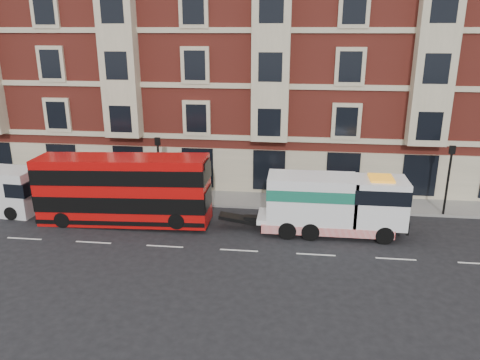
# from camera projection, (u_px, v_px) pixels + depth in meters

# --- Properties ---
(ground) EXTENTS (120.00, 120.00, 0.00)m
(ground) POSITION_uv_depth(u_px,v_px,m) (239.00, 250.00, 24.54)
(ground) COLOR black
(ground) RESTS_ON ground
(sidewalk) EXTENTS (90.00, 3.00, 0.15)m
(sidewalk) POSITION_uv_depth(u_px,v_px,m) (253.00, 200.00, 31.60)
(sidewalk) COLOR slate
(sidewalk) RESTS_ON ground
(victorian_terrace) EXTENTS (45.00, 12.00, 20.40)m
(victorian_terrace) POSITION_uv_depth(u_px,v_px,m) (270.00, 43.00, 35.54)
(victorian_terrace) COLOR maroon
(victorian_terrace) RESTS_ON ground
(lamp_post_west) EXTENTS (0.35, 0.15, 4.35)m
(lamp_post_west) POSITION_uv_depth(u_px,v_px,m) (159.00, 165.00, 30.25)
(lamp_post_west) COLOR black
(lamp_post_west) RESTS_ON sidewalk
(lamp_post_east) EXTENTS (0.35, 0.15, 4.35)m
(lamp_post_east) POSITION_uv_depth(u_px,v_px,m) (449.00, 175.00, 28.19)
(lamp_post_east) COLOR black
(lamp_post_east) RESTS_ON sidewalk
(double_decker_bus) EXTENTS (10.12, 2.32, 4.09)m
(double_decker_bus) POSITION_uv_depth(u_px,v_px,m) (123.00, 189.00, 27.32)
(double_decker_bus) COLOR #B90B0A
(double_decker_bus) RESTS_ON ground
(tow_truck) EXTENTS (8.10, 2.39, 3.37)m
(tow_truck) POSITION_uv_depth(u_px,v_px,m) (331.00, 204.00, 26.06)
(tow_truck) COLOR white
(tow_truck) RESTS_ON ground
(pedestrian) EXTENTS (0.66, 0.45, 1.75)m
(pedestrian) POSITION_uv_depth(u_px,v_px,m) (77.00, 185.00, 31.67)
(pedestrian) COLOR #1C2E39
(pedestrian) RESTS_ON sidewalk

